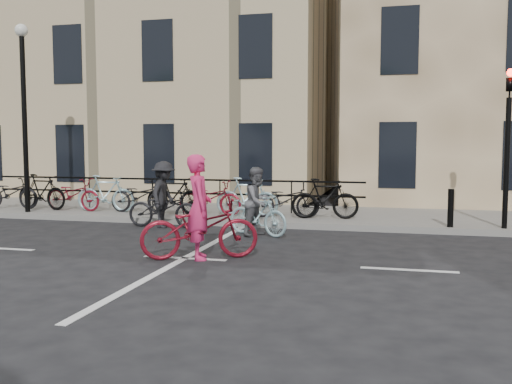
% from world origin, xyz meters
% --- Properties ---
extents(ground, '(120.00, 120.00, 0.00)m').
position_xyz_m(ground, '(0.00, 0.00, 0.00)').
color(ground, black).
rests_on(ground, ground).
extents(sidewalk, '(46.00, 4.00, 0.15)m').
position_xyz_m(sidewalk, '(-4.00, 6.00, 0.07)').
color(sidewalk, slate).
rests_on(sidewalk, ground).
extents(building_west, '(20.00, 10.00, 10.00)m').
position_xyz_m(building_west, '(-9.00, 13.00, 5.15)').
color(building_west, tan).
rests_on(building_west, sidewalk).
extents(traffic_light, '(0.18, 0.30, 3.90)m').
position_xyz_m(traffic_light, '(6.20, 4.34, 2.45)').
color(traffic_light, black).
rests_on(traffic_light, sidewalk).
extents(lamp_post, '(0.36, 0.36, 5.28)m').
position_xyz_m(lamp_post, '(-6.50, 4.40, 3.49)').
color(lamp_post, black).
rests_on(lamp_post, sidewalk).
extents(bollard_east, '(0.14, 0.14, 0.90)m').
position_xyz_m(bollard_east, '(5.00, 4.25, 0.60)').
color(bollard_east, black).
rests_on(bollard_east, sidewalk).
extents(parked_bikes, '(11.45, 1.23, 1.05)m').
position_xyz_m(parked_bikes, '(-2.82, 5.04, 0.65)').
color(parked_bikes, black).
rests_on(parked_bikes, sidewalk).
extents(cyclist_pink, '(2.28, 1.57, 1.92)m').
position_xyz_m(cyclist_pink, '(0.27, 0.04, 0.67)').
color(cyclist_pink, maroon).
rests_on(cyclist_pink, ground).
extents(cyclist_grey, '(1.68, 1.09, 1.58)m').
position_xyz_m(cyclist_grey, '(0.68, 2.84, 0.64)').
color(cyclist_grey, '#99C1C8').
rests_on(cyclist_grey, ground).
extents(cyclist_dark, '(1.89, 1.09, 1.67)m').
position_xyz_m(cyclist_dark, '(-1.91, 3.50, 0.66)').
color(cyclist_dark, black).
rests_on(cyclist_dark, ground).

